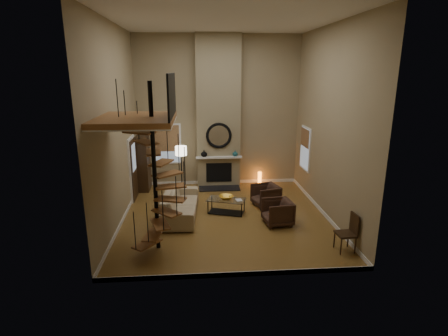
{
  "coord_description": "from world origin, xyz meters",
  "views": [
    {
      "loc": [
        -0.79,
        -9.82,
        4.23
      ],
      "look_at": [
        0.0,
        0.4,
        1.4
      ],
      "focal_mm": 28.34,
      "sensor_mm": 36.0,
      "label": 1
    }
  ],
  "objects": [
    {
      "name": "spiral_stair",
      "position": [
        -1.78,
        -1.79,
        1.78
      ],
      "size": [
        1.47,
        1.47,
        4.06
      ],
      "color": "black",
      "rests_on": "ground"
    },
    {
      "name": "armchair_near",
      "position": [
        1.44,
        0.76,
        0.35
      ],
      "size": [
        0.96,
        0.94,
        0.71
      ],
      "primitive_type": "imported",
      "rotation": [
        0.0,
        0.0,
        -1.3
      ],
      "color": "#3B251B",
      "rests_on": "ground"
    },
    {
      "name": "side_chair",
      "position": [
        2.81,
        -2.31,
        0.53
      ],
      "size": [
        0.46,
        0.45,
        0.94
      ],
      "color": "#321F10",
      "rests_on": "ground"
    },
    {
      "name": "left_wall",
      "position": [
        -3.0,
        0.0,
        2.75
      ],
      "size": [
        0.02,
        6.5,
        5.5
      ],
      "primitive_type": "cube",
      "color": "#9C8A64",
      "rests_on": "ground"
    },
    {
      "name": "mantel",
      "position": [
        0.0,
        2.78,
        1.15
      ],
      "size": [
        1.7,
        0.18,
        0.06
      ],
      "primitive_type": "cube",
      "color": "white",
      "rests_on": "chimney_breast"
    },
    {
      "name": "bowl",
      "position": [
        0.06,
        0.31,
        0.5
      ],
      "size": [
        0.43,
        0.43,
        0.11
      ],
      "primitive_type": "imported",
      "color": "gold",
      "rests_on": "coffee_table"
    },
    {
      "name": "ground",
      "position": [
        0.0,
        0.0,
        -0.01
      ],
      "size": [
        6.0,
        6.5,
        0.01
      ],
      "primitive_type": "cube",
      "color": "olive",
      "rests_on": "ground"
    },
    {
      "name": "floor_lamp",
      "position": [
        -1.36,
        2.21,
        1.41
      ],
      "size": [
        0.4,
        0.4,
        1.71
      ],
      "color": "black",
      "rests_on": "ground"
    },
    {
      "name": "baseboard_back",
      "position": [
        0.0,
        3.24,
        0.06
      ],
      "size": [
        6.0,
        0.02,
        0.12
      ],
      "primitive_type": "cube",
      "color": "white",
      "rests_on": "ground"
    },
    {
      "name": "ceiling",
      "position": [
        0.0,
        0.0,
        5.5
      ],
      "size": [
        6.0,
        6.5,
        0.01
      ],
      "primitive_type": "cube",
      "color": "silver",
      "rests_on": "back_wall"
    },
    {
      "name": "hearth",
      "position": [
        0.0,
        2.57,
        0.02
      ],
      "size": [
        1.5,
        0.6,
        0.04
      ],
      "primitive_type": "cube",
      "color": "black",
      "rests_on": "ground"
    },
    {
      "name": "baseboard_left",
      "position": [
        -2.99,
        0.0,
        0.06
      ],
      "size": [
        0.02,
        6.5,
        0.12
      ],
      "primitive_type": "cube",
      "color": "white",
      "rests_on": "ground"
    },
    {
      "name": "window_back",
      "position": [
        -1.9,
        3.22,
        1.62
      ],
      "size": [
        1.02,
        0.06,
        1.52
      ],
      "color": "white",
      "rests_on": "back_wall"
    },
    {
      "name": "baseboard_right",
      "position": [
        2.99,
        0.0,
        0.06
      ],
      "size": [
        0.02,
        6.5,
        0.12
      ],
      "primitive_type": "cube",
      "color": "white",
      "rests_on": "ground"
    },
    {
      "name": "chimney_breast",
      "position": [
        0.0,
        3.06,
        2.75
      ],
      "size": [
        1.6,
        0.38,
        5.5
      ],
      "primitive_type": "cube",
      "color": "#8D7E5C",
      "rests_on": "ground"
    },
    {
      "name": "coffee_table",
      "position": [
        0.06,
        0.26,
        0.28
      ],
      "size": [
        1.26,
        0.9,
        0.44
      ],
      "color": "silver",
      "rests_on": "ground"
    },
    {
      "name": "mirror_disc",
      "position": [
        0.0,
        2.85,
        1.95
      ],
      "size": [
        0.8,
        0.01,
        0.8
      ],
      "primitive_type": "cylinder",
      "rotation": [
        1.57,
        0.0,
        0.0
      ],
      "color": "white",
      "rests_on": "chimney_breast"
    },
    {
      "name": "sofa",
      "position": [
        -1.34,
        0.16,
        0.4
      ],
      "size": [
        1.1,
        2.5,
        0.72
      ],
      "primitive_type": "imported",
      "rotation": [
        0.0,
        0.0,
        1.51
      ],
      "color": "tan",
      "rests_on": "ground"
    },
    {
      "name": "front_wall",
      "position": [
        0.0,
        -3.25,
        2.75
      ],
      "size": [
        6.0,
        0.02,
        5.5
      ],
      "primitive_type": "cube",
      "color": "#9C8A64",
      "rests_on": "ground"
    },
    {
      "name": "mirror_frame",
      "position": [
        0.0,
        2.84,
        1.95
      ],
      "size": [
        0.94,
        0.1,
        0.94
      ],
      "primitive_type": "torus",
      "rotation": [
        1.57,
        0.0,
        0.0
      ],
      "color": "black",
      "rests_on": "chimney_breast"
    },
    {
      "name": "firebox",
      "position": [
        0.0,
        2.86,
        0.55
      ],
      "size": [
        0.95,
        0.02,
        0.72
      ],
      "primitive_type": "cube",
      "color": "black",
      "rests_on": "chimney_breast"
    },
    {
      "name": "back_wall",
      "position": [
        0.0,
        3.25,
        2.75
      ],
      "size": [
        6.0,
        0.02,
        5.5
      ],
      "primitive_type": "cube",
      "color": "#9C8A64",
      "rests_on": "ground"
    },
    {
      "name": "armchair_far",
      "position": [
        1.52,
        -0.64,
        0.35
      ],
      "size": [
        0.87,
        0.85,
        0.71
      ],
      "primitive_type": "imported",
      "rotation": [
        0.0,
        0.0,
        -1.45
      ],
      "color": "#3B251B",
      "rests_on": "ground"
    },
    {
      "name": "window_right",
      "position": [
        2.97,
        2.0,
        1.63
      ],
      "size": [
        0.06,
        1.02,
        1.52
      ],
      "color": "white",
      "rests_on": "right_wall"
    },
    {
      "name": "loft",
      "position": [
        -2.04,
        -1.8,
        3.24
      ],
      "size": [
        1.7,
        2.2,
        1.09
      ],
      "color": "#9A6232",
      "rests_on": "left_wall"
    },
    {
      "name": "hutch",
      "position": [
        -2.77,
        2.77,
        0.95
      ],
      "size": [
        0.43,
        0.91,
        2.03
      ],
      "primitive_type": "cube",
      "color": "#321F10",
      "rests_on": "ground"
    },
    {
      "name": "right_wall",
      "position": [
        3.0,
        0.0,
        2.75
      ],
      "size": [
        0.02,
        6.5,
        5.5
      ],
      "primitive_type": "cube",
      "color": "#9C8A64",
      "rests_on": "ground"
    },
    {
      "name": "baseboard_front",
      "position": [
        0.0,
        -3.24,
        0.06
      ],
      "size": [
        6.0,
        0.02,
        0.12
      ],
      "primitive_type": "cube",
      "color": "white",
      "rests_on": "ground"
    },
    {
      "name": "accent_lamp",
      "position": [
        1.57,
        2.98,
        0.25
      ],
      "size": [
        0.14,
        0.14,
        0.49
      ],
      "primitive_type": "cylinder",
      "color": "orange",
      "rests_on": "ground"
    },
    {
      "name": "entry_door",
      "position": [
        -2.95,
        1.8,
        1.05
      ],
      "size": [
        0.1,
        1.05,
        2.16
      ],
      "color": "white",
      "rests_on": "ground"
    },
    {
      "name": "vase_right",
      "position": [
        0.6,
        2.82,
        1.28
      ],
      "size": [
        0.2,
        0.2,
        0.21
      ],
      "primitive_type": "imported",
      "color": "#19535A",
      "rests_on": "mantel"
    },
    {
      "name": "vase_left",
      "position": [
        -0.55,
        2.82,
        1.3
      ],
      "size": [
        0.24,
        0.24,
        0.25
      ],
      "primitive_type": "imported",
      "color": "black",
      "rests_on": "mantel"
    },
    {
      "name": "book",
      "position": [
        0.41,
        0.11,
        0.46
      ],
      "size": [
        0.21,
        0.26,
        0.02
      ],
      "primitive_type": "imported",
      "rotation": [
        0.0,
        0.0,
        0.15
      ],
      "color": "gray",
      "rests_on": "coffee_table"
    }
  ]
}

